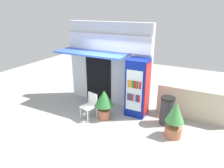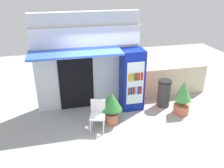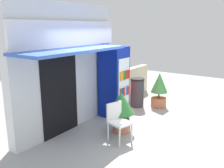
{
  "view_description": "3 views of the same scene",
  "coord_description": "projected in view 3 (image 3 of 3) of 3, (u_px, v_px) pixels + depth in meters",
  "views": [
    {
      "loc": [
        2.87,
        -4.88,
        3.51
      ],
      "look_at": [
        0.07,
        0.66,
        1.14
      ],
      "focal_mm": 32.0,
      "sensor_mm": 36.0,
      "label": 1
    },
    {
      "loc": [
        -1.4,
        -5.46,
        3.96
      ],
      "look_at": [
        0.06,
        0.68,
        1.1
      ],
      "focal_mm": 37.6,
      "sensor_mm": 36.0,
      "label": 2
    },
    {
      "loc": [
        -4.78,
        -2.63,
        2.55
      ],
      "look_at": [
        0.07,
        0.66,
        1.14
      ],
      "focal_mm": 39.02,
      "sensor_mm": 36.0,
      "label": 3
    }
  ],
  "objects": [
    {
      "name": "storefront_building",
      "position": [
        67.0,
        66.0,
        5.91
      ],
      "size": [
        3.37,
        1.22,
        3.08
      ],
      "color": "silver",
      "rests_on": "ground"
    },
    {
      "name": "potted_plant_near_shop",
      "position": [
        121.0,
        107.0,
        5.86
      ],
      "size": [
        0.64,
        0.64,
        1.01
      ],
      "color": "#BC6B4C",
      "rests_on": "ground"
    },
    {
      "name": "trash_bin",
      "position": [
        137.0,
        92.0,
        7.8
      ],
      "size": [
        0.44,
        0.44,
        0.93
      ],
      "color": "#38383D",
      "rests_on": "ground"
    },
    {
      "name": "potted_plant_curbside",
      "position": [
        159.0,
        88.0,
        7.71
      ],
      "size": [
        0.53,
        0.53,
        1.11
      ],
      "color": "#BC6B4C",
      "rests_on": "ground"
    },
    {
      "name": "ground",
      "position": [
        133.0,
        134.0,
        5.88
      ],
      "size": [
        16.0,
        16.0,
        0.0
      ],
      "primitive_type": "plane",
      "color": "#A3A39E"
    },
    {
      "name": "stone_boundary_wall",
      "position": [
        129.0,
        83.0,
        8.76
      ],
      "size": [
        2.41,
        0.23,
        1.06
      ],
      "primitive_type": "cube",
      "color": "beige",
      "rests_on": "ground"
    },
    {
      "name": "plastic_chair",
      "position": [
        117.0,
        119.0,
        5.45
      ],
      "size": [
        0.53,
        0.55,
        0.87
      ],
      "color": "white",
      "rests_on": "ground"
    },
    {
      "name": "drink_cooler",
      "position": [
        114.0,
        82.0,
        6.9
      ],
      "size": [
        0.7,
        0.7,
        1.99
      ],
      "color": "navy",
      "rests_on": "ground"
    }
  ]
}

